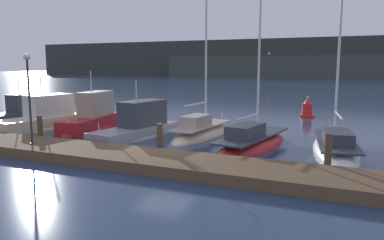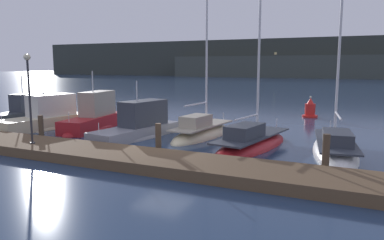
{
  "view_description": "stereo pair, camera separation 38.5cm",
  "coord_description": "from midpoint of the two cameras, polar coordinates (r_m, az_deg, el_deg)",
  "views": [
    {
      "loc": [
        8.27,
        -15.44,
        4.24
      ],
      "look_at": [
        0.0,
        3.36,
        1.2
      ],
      "focal_mm": 35.0,
      "sensor_mm": 36.0,
      "label": 1
    },
    {
      "loc": [
        8.62,
        -15.28,
        4.24
      ],
      "look_at": [
        0.0,
        3.36,
        1.2
      ],
      "focal_mm": 35.0,
      "sensor_mm": 36.0,
      "label": 2
    }
  ],
  "objects": [
    {
      "name": "ground_plane",
      "position": [
        18.03,
        -4.93,
        -5.21
      ],
      "size": [
        400.0,
        400.0,
        0.0
      ],
      "primitive_type": "plane",
      "color": "navy"
    },
    {
      "name": "dock",
      "position": [
        16.27,
        -8.41,
        -5.95
      ],
      "size": [
        37.25,
        2.8,
        0.45
      ],
      "primitive_type": "cube",
      "color": "brown",
      "rests_on": "ground"
    },
    {
      "name": "mooring_pile_1",
      "position": [
        22.08,
        -22.6,
        -1.32
      ],
      "size": [
        0.28,
        0.28,
        1.51
      ],
      "primitive_type": "cylinder",
      "color": "#4C3D2D",
      "rests_on": "ground"
    },
    {
      "name": "mooring_pile_2",
      "position": [
        17.53,
        -5.58,
        -3.03
      ],
      "size": [
        0.28,
        0.28,
        1.54
      ],
      "primitive_type": "cylinder",
      "color": "#4C3D2D",
      "rests_on": "ground"
    },
    {
      "name": "mooring_pile_3",
      "position": [
        15.39,
        19.34,
        -4.94
      ],
      "size": [
        0.28,
        0.28,
        1.62
      ],
      "primitive_type": "cylinder",
      "color": "#4C3D2D",
      "rests_on": "ground"
    },
    {
      "name": "motorboat_berth_1",
      "position": [
        30.75,
        -25.0,
        0.39
      ],
      "size": [
        2.26,
        5.87,
        4.06
      ],
      "color": "#2D3338",
      "rests_on": "ground"
    },
    {
      "name": "motorboat_berth_2",
      "position": [
        27.02,
        -22.13,
        -0.26
      ],
      "size": [
        3.41,
        7.0,
        4.26
      ],
      "color": "beige",
      "rests_on": "ground"
    },
    {
      "name": "motorboat_berth_3",
      "position": [
        25.7,
        -15.33,
        -0.31
      ],
      "size": [
        2.8,
        6.62,
        4.43
      ],
      "color": "red",
      "rests_on": "ground"
    },
    {
      "name": "motorboat_berth_4",
      "position": [
        22.31,
        -8.82,
        -1.57
      ],
      "size": [
        3.07,
        7.05,
        3.8
      ],
      "color": "gray",
      "rests_on": "ground"
    },
    {
      "name": "sailboat_berth_5",
      "position": [
        22.23,
        0.93,
        -2.17
      ],
      "size": [
        2.48,
        6.42,
        9.9
      ],
      "color": "beige",
      "rests_on": "ground"
    },
    {
      "name": "sailboat_berth_6",
      "position": [
        19.49,
        8.55,
        -3.82
      ],
      "size": [
        3.17,
        7.4,
        9.04
      ],
      "color": "red",
      "rests_on": "ground"
    },
    {
      "name": "sailboat_berth_7",
      "position": [
        19.38,
        20.41,
        -4.42
      ],
      "size": [
        3.07,
        7.4,
        9.21
      ],
      "color": "white",
      "rests_on": "ground"
    },
    {
      "name": "channel_buoy",
      "position": [
        32.0,
        16.81,
        1.56
      ],
      "size": [
        1.23,
        1.23,
        1.72
      ],
      "color": "red",
      "rests_on": "ground"
    },
    {
      "name": "dock_lamppost",
      "position": [
        19.39,
        -24.17,
        4.94
      ],
      "size": [
        0.32,
        0.32,
        4.31
      ],
      "color": "#2D2D33",
      "rests_on": "dock"
    },
    {
      "name": "hillside_backdrop",
      "position": [
        135.19,
        21.67,
        8.6
      ],
      "size": [
        240.0,
        23.0,
        13.14
      ],
      "color": "#333833",
      "rests_on": "ground"
    }
  ]
}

